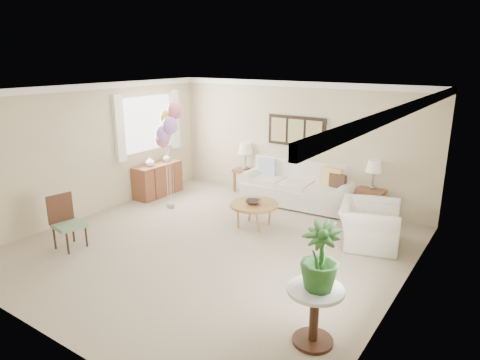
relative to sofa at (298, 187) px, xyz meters
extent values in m
plane|color=tan|center=(-0.20, -2.76, -0.37)|extent=(6.00, 6.00, 0.00)
cube|color=#C9BC90|center=(-0.20, 0.24, 0.93)|extent=(6.00, 0.04, 2.60)
cube|color=#C9BC90|center=(-0.20, -5.76, 0.93)|extent=(6.00, 0.04, 2.60)
cube|color=#C9BC90|center=(-3.20, -2.76, 0.93)|extent=(0.04, 6.00, 2.60)
cube|color=#C9BC90|center=(2.80, -2.76, 0.93)|extent=(0.04, 6.00, 2.60)
cube|color=white|center=(-0.20, -2.76, 2.22)|extent=(6.00, 6.00, 0.02)
cube|color=white|center=(-0.20, 0.21, 2.17)|extent=(6.00, 0.06, 0.12)
cube|color=white|center=(-3.17, -2.76, 2.17)|extent=(0.06, 6.00, 0.12)
cube|color=white|center=(2.77, -2.76, 2.17)|extent=(0.06, 6.00, 0.12)
cube|color=white|center=(-3.18, -1.26, 1.28)|extent=(0.04, 1.40, 1.20)
cube|color=white|center=(-3.14, -2.11, 1.28)|extent=(0.10, 0.22, 1.40)
cube|color=white|center=(-3.14, -0.41, 1.28)|extent=(0.10, 0.22, 1.40)
cube|color=black|center=(-0.20, 0.21, 1.18)|extent=(1.35, 0.04, 0.65)
cube|color=#8C8C59|center=(-0.62, 0.18, 1.18)|extent=(0.36, 0.02, 0.52)
cube|color=#8C8C59|center=(-0.20, 0.18, 1.18)|extent=(0.36, 0.02, 0.52)
cube|color=#8C8C59|center=(0.22, 0.18, 1.18)|extent=(0.36, 0.02, 0.52)
cube|color=silver|center=(-0.01, -0.06, -0.14)|extent=(2.37, 1.09, 0.38)
cube|color=silver|center=(-0.01, 0.28, 0.28)|extent=(2.32, 0.38, 0.58)
cylinder|color=silver|center=(-1.11, -0.06, 0.10)|extent=(0.40, 0.96, 0.34)
cylinder|color=silver|center=(1.10, -0.06, 0.10)|extent=(0.40, 0.96, 0.34)
cube|color=beige|center=(-0.67, -0.11, 0.09)|extent=(0.68, 0.79, 0.13)
cube|color=beige|center=(-0.01, -0.11, 0.09)|extent=(0.68, 0.79, 0.13)
cube|color=beige|center=(0.65, -0.11, 0.09)|extent=(0.68, 0.79, 0.13)
cube|color=#ABC7E3|center=(-0.82, 0.06, 0.32)|extent=(0.40, 0.13, 0.40)
cube|color=#F0C263|center=(0.73, 0.06, 0.32)|extent=(0.40, 0.13, 0.40)
cube|color=#3C271B|center=(0.89, -0.01, 0.26)|extent=(0.36, 0.10, 0.36)
cube|color=silver|center=(-0.01, -0.06, -0.35)|extent=(2.10, 0.84, 0.04)
cube|color=#8F593C|center=(-1.46, 0.14, 0.13)|extent=(0.50, 0.45, 0.07)
cube|color=#8F593C|center=(-1.66, -0.04, -0.14)|extent=(0.05, 0.05, 0.47)
cube|color=#8F593C|center=(-1.26, -0.04, -0.14)|extent=(0.05, 0.05, 0.47)
cube|color=#8F593C|center=(-1.66, 0.32, -0.14)|extent=(0.05, 0.05, 0.47)
cube|color=#8F593C|center=(-1.26, 0.32, -0.14)|extent=(0.05, 0.05, 0.47)
cube|color=#8F593C|center=(1.55, 0.13, 0.17)|extent=(0.53, 0.49, 0.08)
cube|color=#8F593C|center=(1.34, -0.06, -0.12)|extent=(0.05, 0.05, 0.51)
cube|color=#8F593C|center=(1.76, -0.06, -0.12)|extent=(0.05, 0.05, 0.51)
cube|color=#8F593C|center=(1.34, 0.33, -0.12)|extent=(0.05, 0.05, 0.51)
cube|color=#8F593C|center=(1.76, 0.33, -0.12)|extent=(0.05, 0.05, 0.51)
cylinder|color=gray|center=(-1.46, 0.14, 0.20)|extent=(0.15, 0.15, 0.06)
cylinder|color=gray|center=(-1.46, 0.14, 0.39)|extent=(0.04, 0.04, 0.31)
cone|color=silver|center=(-1.46, 0.14, 0.67)|extent=(0.35, 0.35, 0.25)
cylinder|color=gray|center=(1.55, 0.13, 0.24)|extent=(0.13, 0.13, 0.06)
cylinder|color=gray|center=(1.55, 0.13, 0.41)|extent=(0.04, 0.04, 0.29)
cone|color=silver|center=(1.55, 0.13, 0.67)|extent=(0.33, 0.33, 0.23)
cylinder|color=#A37331|center=(-0.10, -1.63, 0.07)|extent=(0.91, 0.91, 0.05)
cylinder|color=#A37331|center=(0.12, -1.42, -0.16)|extent=(0.04, 0.04, 0.41)
cylinder|color=#A37331|center=(-0.31, -1.42, -0.16)|extent=(0.04, 0.04, 0.41)
cylinder|color=#A37331|center=(-0.31, -1.85, -0.16)|extent=(0.04, 0.04, 0.41)
cylinder|color=#A37331|center=(0.12, -1.85, -0.16)|extent=(0.04, 0.04, 0.41)
imported|color=#2E2621|center=(-0.10, -1.66, 0.13)|extent=(0.36, 0.36, 0.07)
imported|color=silver|center=(1.94, -1.20, -0.01)|extent=(1.21, 1.31, 0.71)
cylinder|color=silver|center=(2.28, -4.15, 0.29)|extent=(0.63, 0.63, 0.04)
cylinder|color=#3E2115|center=(2.28, -4.15, -0.04)|extent=(0.11, 0.11, 0.63)
cylinder|color=#3E2115|center=(2.28, -4.15, -0.37)|extent=(0.46, 0.46, 0.01)
imported|color=#264822|center=(2.31, -4.13, 0.69)|extent=(0.45, 0.45, 0.76)
cube|color=slate|center=(-2.14, -4.15, 0.03)|extent=(0.51, 0.51, 0.06)
cylinder|color=#3E2115|center=(-2.32, -4.33, -0.19)|extent=(0.04, 0.04, 0.37)
cylinder|color=#3E2115|center=(-1.96, -4.33, -0.19)|extent=(0.04, 0.04, 0.37)
cylinder|color=#3E2115|center=(-2.32, -3.97, -0.19)|extent=(0.04, 0.04, 0.37)
cylinder|color=#3E2115|center=(-1.96, -3.97, -0.19)|extent=(0.04, 0.04, 0.37)
cube|color=#3E2115|center=(-2.33, -4.15, 0.30)|extent=(0.11, 0.43, 0.49)
cube|color=#8F593C|center=(-2.96, -1.26, 0.00)|extent=(0.45, 1.20, 0.74)
cube|color=#3E2115|center=(-2.95, -1.56, 0.00)|extent=(0.46, 0.02, 0.70)
cube|color=#3E2115|center=(-2.95, -0.96, 0.00)|extent=(0.46, 0.02, 0.70)
imported|color=white|center=(-2.94, -1.49, 0.48)|extent=(0.26, 0.26, 0.21)
imported|color=#B5BDA9|center=(-2.94, -0.96, 0.46)|extent=(0.23, 0.23, 0.18)
cube|color=gray|center=(-2.13, -1.75, -0.33)|extent=(0.11, 0.11, 0.09)
ellipsoid|color=pink|center=(-2.21, -1.80, 1.12)|extent=(0.31, 0.31, 0.36)
cylinder|color=silver|center=(-2.17, -1.78, 0.33)|extent=(0.01, 0.01, 1.22)
ellipsoid|color=#C684F1|center=(-1.97, -1.82, 1.41)|extent=(0.31, 0.31, 0.36)
cylinder|color=silver|center=(-2.05, -1.78, 0.48)|extent=(0.01, 0.01, 1.51)
ellipsoid|color=yellow|center=(-2.20, -1.64, 1.51)|extent=(0.31, 0.31, 0.36)
cylinder|color=silver|center=(-2.16, -1.69, 0.53)|extent=(0.01, 0.01, 1.61)
ellipsoid|color=pink|center=(-2.00, -1.63, 1.69)|extent=(0.31, 0.31, 0.36)
cylinder|color=silver|center=(-2.06, -1.69, 0.61)|extent=(0.01, 0.01, 1.79)
ellipsoid|color=#C684F1|center=(-2.13, -1.84, 1.23)|extent=(0.31, 0.31, 0.36)
cylinder|color=silver|center=(-2.13, -1.80, 0.39)|extent=(0.01, 0.01, 1.33)
camera|label=1|loc=(3.92, -8.01, 2.73)|focal=32.00mm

